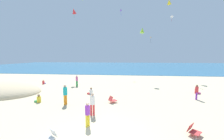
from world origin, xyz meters
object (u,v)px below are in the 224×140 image
(person_8, at_px, (77,80))
(beach_chair_mid_beach, at_px, (193,130))
(person_6, at_px, (197,91))
(beach_chair_far_right, at_px, (50,136))
(kite_lime, at_px, (142,30))
(kite_white, at_px, (172,17))
(kite_orange, at_px, (151,37))
(person_4, at_px, (44,82))
(beach_chair_far_left, at_px, (112,100))
(person_1, at_px, (197,91))
(kite_yellow, at_px, (169,2))
(person_5, at_px, (91,92))
(kite_red, at_px, (74,11))
(person_0, at_px, (39,99))
(person_2, at_px, (92,102))
(kite_purple, at_px, (121,10))
(person_7, at_px, (65,93))
(person_3, at_px, (88,113))

(person_8, bearing_deg, beach_chair_mid_beach, -22.49)
(person_6, bearing_deg, beach_chair_far_right, -133.68)
(beach_chair_far_right, distance_m, beach_chair_mid_beach, 7.40)
(kite_lime, relative_size, kite_white, 1.15)
(person_6, bearing_deg, kite_orange, 100.60)
(person_4, height_order, person_8, person_8)
(beach_chair_far_left, relative_size, person_1, 0.59)
(kite_yellow, bearing_deg, person_1, -94.60)
(kite_yellow, bearing_deg, person_5, -128.50)
(beach_chair_far_left, relative_size, kite_white, 0.80)
(kite_lime, xyz_separation_m, kite_red, (-11.94, 2.12, 3.95))
(beach_chair_far_left, xyz_separation_m, kite_white, (8.74, 13.41, 10.53))
(beach_chair_far_right, distance_m, person_0, 7.02)
(person_2, bearing_deg, kite_lime, -33.10)
(beach_chair_far_right, bearing_deg, kite_purple, -152.66)
(person_0, bearing_deg, kite_yellow, -123.65)
(kite_white, bearing_deg, person_0, -137.74)
(person_2, bearing_deg, person_0, 52.98)
(person_2, relative_size, kite_red, 0.93)
(person_1, height_order, person_7, person_7)
(beach_chair_mid_beach, xyz_separation_m, person_6, (4.27, 9.00, -0.01))
(kite_white, bearing_deg, person_2, -121.03)
(person_1, height_order, kite_lime, kite_lime)
(beach_chair_far_right, bearing_deg, kite_yellow, -173.88)
(beach_chair_far_right, xyz_separation_m, person_1, (10.44, 7.97, 0.59))
(beach_chair_far_left, bearing_deg, kite_white, 20.50)
(person_6, relative_size, kite_orange, 0.51)
(person_2, distance_m, kite_white, 21.47)
(person_1, relative_size, kite_red, 0.83)
(person_2, relative_size, person_3, 1.10)
(person_4, height_order, kite_white, kite_white)
(person_3, height_order, kite_lime, kite_lime)
(person_5, relative_size, person_7, 0.44)
(beach_chair_far_right, xyz_separation_m, person_2, (1.33, 3.25, 0.69))
(person_6, bearing_deg, person_5, -167.78)
(beach_chair_mid_beach, relative_size, person_2, 0.50)
(beach_chair_far_left, distance_m, kite_yellow, 24.54)
(person_8, bearing_deg, kite_red, 136.56)
(person_8, relative_size, kite_white, 1.43)
(person_8, bearing_deg, kite_yellow, 61.30)
(kite_orange, bearing_deg, kite_purple, -144.85)
(kite_orange, height_order, kite_purple, kite_purple)
(person_2, relative_size, person_4, 2.39)
(person_4, distance_m, kite_lime, 17.23)
(beach_chair_mid_beach, xyz_separation_m, kite_white, (3.88, 18.26, 10.54))
(kite_orange, bearing_deg, kite_white, -80.83)
(person_3, bearing_deg, person_5, 133.48)
(kite_white, bearing_deg, beach_chair_far_right, -119.67)
(beach_chair_far_left, height_order, person_5, person_5)
(beach_chair_far_right, height_order, kite_red, kite_red)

